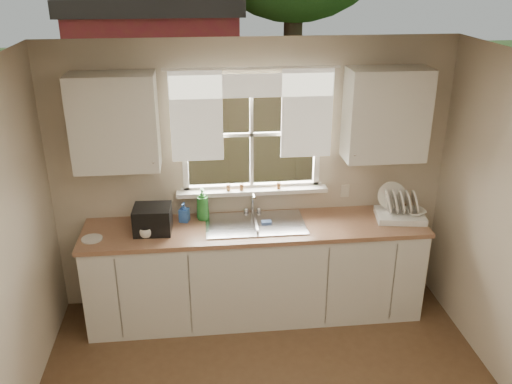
{
  "coord_description": "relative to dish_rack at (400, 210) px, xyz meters",
  "views": [
    {
      "loc": [
        -0.46,
        -2.59,
        3.06
      ],
      "look_at": [
        0.0,
        1.65,
        1.25
      ],
      "focal_mm": 38.0,
      "sensor_mm": 36.0,
      "label": 1
    }
  ],
  "objects": [
    {
      "name": "upper_cabinet_left",
      "position": [
        -2.47,
        0.13,
        0.86
      ],
      "size": [
        0.7,
        0.33,
        0.8
      ],
      "primitive_type": "cube",
      "color": "silver",
      "rests_on": "room_walls"
    },
    {
      "name": "room_walls",
      "position": [
        -1.32,
        -1.76,
        0.25
      ],
      "size": [
        3.62,
        4.02,
        2.5
      ],
      "color": "beige",
      "rests_on": "ground"
    },
    {
      "name": "dish_rack",
      "position": [
        0.0,
        0.0,
        0.0
      ],
      "size": [
        0.47,
        0.39,
        0.3
      ],
      "color": "white",
      "rests_on": "countertop"
    },
    {
      "name": "cup",
      "position": [
        -2.27,
        -0.13,
        -0.03
      ],
      "size": [
        0.14,
        0.14,
        0.09
      ],
      "primitive_type": "imported",
      "rotation": [
        0.0,
        0.0,
        0.26
      ],
      "color": "white",
      "rests_on": "countertop"
    },
    {
      "name": "ceiling",
      "position": [
        -1.32,
        -1.7,
        1.51
      ],
      "size": [
        3.6,
        4.0,
        0.02
      ],
      "primitive_type": "cube",
      "color": "silver",
      "rests_on": "room_walls"
    },
    {
      "name": "sill_jars",
      "position": [
        -1.35,
        0.24,
        0.19
      ],
      "size": [
        0.5,
        0.04,
        0.06
      ],
      "color": "brown",
      "rests_on": "window"
    },
    {
      "name": "sink",
      "position": [
        -1.32,
        0.01,
        -0.15
      ],
      "size": [
        0.88,
        0.52,
        0.4
      ],
      "color": "#B7B7BC",
      "rests_on": "countertop"
    },
    {
      "name": "saucer",
      "position": [
        -2.72,
        -0.12,
        -0.07
      ],
      "size": [
        0.18,
        0.18,
        0.01
      ],
      "primitive_type": "cylinder",
      "color": "beige",
      "rests_on": "countertop"
    },
    {
      "name": "countertop",
      "position": [
        -1.32,
        -0.02,
        -0.1
      ],
      "size": [
        3.04,
        0.65,
        0.04
      ],
      "primitive_type": "cube",
      "color": "#96694B",
      "rests_on": "base_cabinets"
    },
    {
      "name": "wall_outlet",
      "position": [
        -0.44,
        0.29,
        0.09
      ],
      "size": [
        0.08,
        0.01,
        0.12
      ],
      "primitive_type": "cube",
      "color": "beige",
      "rests_on": "room_walls"
    },
    {
      "name": "black_appliance",
      "position": [
        -2.21,
        -0.02,
        0.04
      ],
      "size": [
        0.33,
        0.29,
        0.23
      ],
      "primitive_type": "cube",
      "rotation": [
        0.0,
        0.0,
        -0.04
      ],
      "color": "black",
      "rests_on": "countertop"
    },
    {
      "name": "soap_bottle_a",
      "position": [
        -1.78,
        0.17,
        0.07
      ],
      "size": [
        0.15,
        0.15,
        0.3
      ],
      "primitive_type": "imported",
      "rotation": [
        0.0,
        0.0,
        0.32
      ],
      "color": "#2A8330",
      "rests_on": "countertop"
    },
    {
      "name": "curtains",
      "position": [
        -1.32,
        0.25,
        0.94
      ],
      "size": [
        1.5,
        0.03,
        0.81
      ],
      "color": "white",
      "rests_on": "room_walls"
    },
    {
      "name": "bowl",
      "position": [
        0.12,
        -0.05,
        0.0
      ],
      "size": [
        0.2,
        0.2,
        0.05
      ],
      "primitive_type": "imported",
      "rotation": [
        0.0,
        0.0,
        0.11
      ],
      "color": "white",
      "rests_on": "dish_rack"
    },
    {
      "name": "soap_bottle_c",
      "position": [
        -2.35,
        0.19,
        -0.0
      ],
      "size": [
        0.14,
        0.14,
        0.15
      ],
      "primitive_type": "imported",
      "rotation": [
        0.0,
        0.0,
        0.18
      ],
      "color": "beige",
      "rests_on": "countertop"
    },
    {
      "name": "soap_bottle_b",
      "position": [
        -1.95,
        0.15,
        0.01
      ],
      "size": [
        0.1,
        0.1,
        0.18
      ],
      "primitive_type": "imported",
      "rotation": [
        0.0,
        0.0,
        -0.32
      ],
      "color": "blue",
      "rests_on": "countertop"
    },
    {
      "name": "window",
      "position": [
        -1.32,
        0.3,
        0.5
      ],
      "size": [
        1.38,
        0.16,
        1.06
      ],
      "color": "white",
      "rests_on": "room_walls"
    },
    {
      "name": "base_cabinets",
      "position": [
        -1.32,
        -0.02,
        -0.55
      ],
      "size": [
        3.0,
        0.62,
        0.87
      ],
      "primitive_type": "cube",
      "color": "silver",
      "rests_on": "ground"
    },
    {
      "name": "upper_cabinet_right",
      "position": [
        -0.17,
        0.13,
        0.86
      ],
      "size": [
        0.7,
        0.33,
        0.8
      ],
      "primitive_type": "cube",
      "color": "silver",
      "rests_on": "room_walls"
    }
  ]
}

